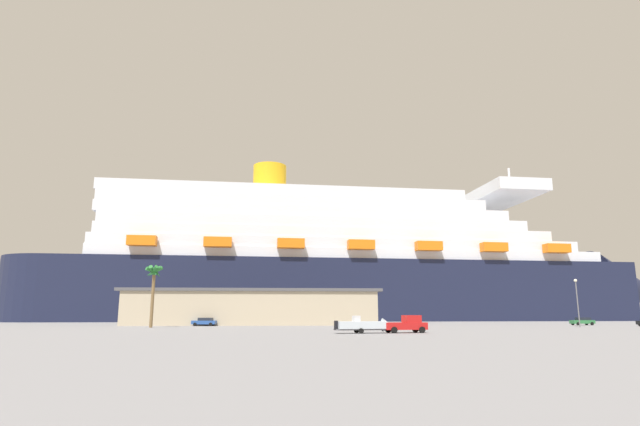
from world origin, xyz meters
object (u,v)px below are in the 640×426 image
at_px(cruise_ship, 345,267).
at_px(palm_tree, 154,277).
at_px(pickup_truck, 406,324).
at_px(parked_car_green_wagon, 582,321).
at_px(parked_car_white_van, 282,321).
at_px(street_lamp, 577,296).
at_px(small_boat_on_trailer, 366,325).
at_px(parked_car_blue_suv, 204,322).

distance_m(cruise_ship, palm_tree, 86.11).
relative_size(pickup_truck, palm_tree, 0.54).
distance_m(pickup_truck, parked_car_green_wagon, 60.15).
height_order(palm_tree, parked_car_white_van, palm_tree).
bearing_deg(street_lamp, small_boat_on_trailer, -147.07).
relative_size(cruise_ship, parked_car_green_wagon, 45.60).
relative_size(small_boat_on_trailer, street_lamp, 0.99).
bearing_deg(pickup_truck, palm_tree, 148.51).
distance_m(parked_car_blue_suv, parked_car_green_wagon, 77.53).
bearing_deg(palm_tree, cruise_ship, 62.73).
height_order(street_lamp, parked_car_blue_suv, street_lamp).
height_order(cruise_ship, parked_car_white_van, cruise_ship).
relative_size(parked_car_white_van, parked_car_green_wagon, 0.89).
distance_m(pickup_truck, parked_car_white_van, 45.18).
xyz_separation_m(cruise_ship, small_boat_on_trailer, (-4.67, -101.74, -16.39)).
xyz_separation_m(cruise_ship, pickup_truck, (0.59, -100.56, -16.31)).
distance_m(pickup_truck, small_boat_on_trailer, 5.39).
bearing_deg(parked_car_green_wagon, cruise_ship, 126.88).
height_order(small_boat_on_trailer, parked_car_green_wagon, small_boat_on_trailer).
height_order(street_lamp, parked_car_green_wagon, street_lamp).
height_order(pickup_truck, palm_tree, palm_tree).
distance_m(cruise_ship, street_lamp, 84.32).
height_order(cruise_ship, street_lamp, cruise_ship).
distance_m(palm_tree, parked_car_blue_suv, 15.26).
height_order(cruise_ship, small_boat_on_trailer, cruise_ship).
bearing_deg(parked_car_blue_suv, parked_car_green_wagon, 3.71).
distance_m(palm_tree, parked_car_white_van, 28.68).
height_order(cruise_ship, parked_car_green_wagon, cruise_ship).
distance_m(palm_tree, street_lamp, 75.82).
bearing_deg(palm_tree, parked_car_white_van, 38.00).
height_order(small_boat_on_trailer, parked_car_white_van, small_boat_on_trailer).
bearing_deg(cruise_ship, parked_car_green_wagon, -53.12).
height_order(palm_tree, street_lamp, palm_tree).
xyz_separation_m(pickup_truck, parked_car_green_wagon, (44.49, 40.49, -0.21)).
relative_size(small_boat_on_trailer, parked_car_white_van, 1.96).
distance_m(pickup_truck, parked_car_blue_suv, 48.36).
bearing_deg(parked_car_green_wagon, parked_car_white_van, 179.17).
xyz_separation_m(small_boat_on_trailer, parked_car_green_wagon, (49.75, 41.67, -0.13)).
xyz_separation_m(cruise_ship, parked_car_green_wagon, (45.08, -60.08, -16.52)).
relative_size(small_boat_on_trailer, parked_car_blue_suv, 1.77).
distance_m(cruise_ship, small_boat_on_trailer, 103.16).
xyz_separation_m(pickup_truck, small_boat_on_trailer, (-5.26, -1.18, -0.08)).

